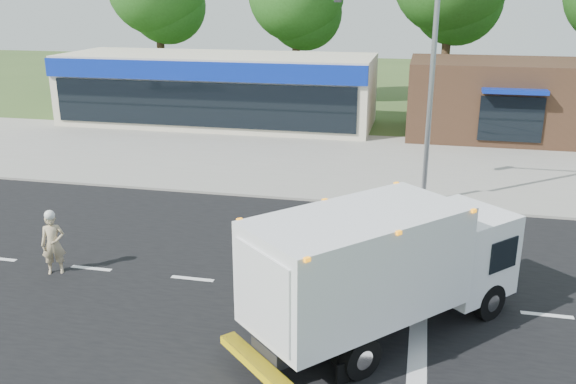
% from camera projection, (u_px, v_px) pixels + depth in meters
% --- Properties ---
extents(ground, '(120.00, 120.00, 0.00)m').
position_uv_depth(ground, '(301.00, 290.00, 15.81)').
color(ground, '#385123').
rests_on(ground, ground).
extents(road_asphalt, '(60.00, 14.00, 0.02)m').
position_uv_depth(road_asphalt, '(301.00, 290.00, 15.81)').
color(road_asphalt, black).
rests_on(road_asphalt, ground).
extents(sidewalk, '(60.00, 2.40, 0.12)m').
position_uv_depth(sidewalk, '(343.00, 192.00, 23.40)').
color(sidewalk, gray).
rests_on(sidewalk, ground).
extents(parking_apron, '(60.00, 9.00, 0.02)m').
position_uv_depth(parking_apron, '(359.00, 156.00, 28.79)').
color(parking_apron, gray).
rests_on(parking_apron, ground).
extents(lane_markings, '(55.20, 7.00, 0.01)m').
position_uv_depth(lane_markings, '(347.00, 322.00, 14.27)').
color(lane_markings, silver).
rests_on(lane_markings, road_asphalt).
extents(ems_box_truck, '(6.29, 6.53, 3.08)m').
position_uv_depth(ems_box_truck, '(383.00, 263.00, 13.21)').
color(ems_box_truck, black).
rests_on(ems_box_truck, ground).
extents(emergency_worker, '(0.75, 0.65, 1.84)m').
position_uv_depth(emergency_worker, '(53.00, 243.00, 16.52)').
color(emergency_worker, tan).
rests_on(emergency_worker, ground).
extents(retail_strip_mall, '(18.00, 6.20, 4.00)m').
position_uv_depth(retail_strip_mall, '(218.00, 89.00, 35.53)').
color(retail_strip_mall, beige).
rests_on(retail_strip_mall, ground).
extents(brown_storefront, '(10.00, 6.70, 4.00)m').
position_uv_depth(brown_storefront, '(505.00, 99.00, 32.28)').
color(brown_storefront, '#382316').
rests_on(brown_storefront, ground).
extents(traffic_signal_pole, '(3.51, 0.25, 8.00)m').
position_uv_depth(traffic_signal_pole, '(413.00, 67.00, 20.84)').
color(traffic_signal_pole, gray).
rests_on(traffic_signal_pole, ground).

